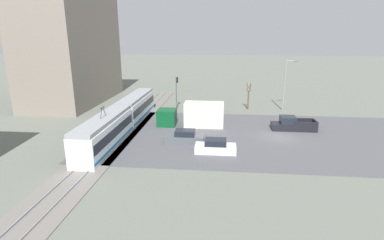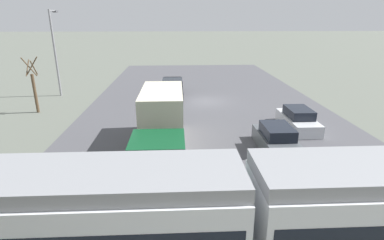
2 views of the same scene
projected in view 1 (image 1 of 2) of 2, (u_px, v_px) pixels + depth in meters
name	position (u px, v px, depth m)	size (l,w,h in m)	color
ground_plane	(278.00, 137.00, 37.29)	(320.00, 320.00, 0.00)	#60665B
road_surface	(278.00, 137.00, 37.28)	(20.99, 45.86, 0.08)	#4C4C51
rail_bed	(122.00, 132.00, 39.15)	(57.16, 4.40, 0.22)	slate
light_rail_tram	(123.00, 118.00, 39.19)	(24.94, 2.67, 4.68)	white
box_truck	(195.00, 115.00, 41.22)	(2.53, 9.09, 3.34)	#0C4723
pickup_truck	(293.00, 125.00, 39.78)	(2.08, 5.75, 1.82)	black
sedan_car_0	(215.00, 147.00, 32.09)	(1.82, 4.39, 1.48)	silver
sedan_car_1	(185.00, 137.00, 35.03)	(1.86, 4.42, 1.53)	#4C5156
traffic_light_pole	(177.00, 89.00, 50.47)	(0.28, 0.47, 5.51)	#47474C
street_tree	(248.00, 97.00, 50.71)	(1.10, 0.91, 4.64)	brown
street_lamp_near_crossing	(286.00, 82.00, 49.58)	(0.36, 1.95, 8.36)	gray
backdrop_warehouse	(72.00, 49.00, 54.81)	(22.51, 10.33, 19.56)	slate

